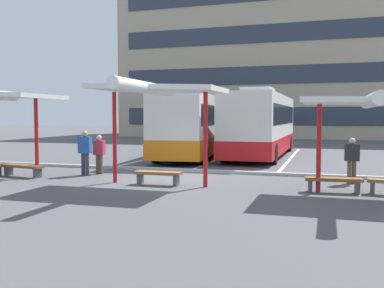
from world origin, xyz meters
TOP-DOWN VIEW (x-y plane):
  - ground_plane at (0.00, 0.00)m, footprint 160.00×160.00m
  - terminal_building at (0.03, 37.52)m, footprint 34.44×15.95m
  - coach_bus_0 at (-1.61, 8.28)m, footprint 3.58×10.38m
  - coach_bus_1 at (1.93, 9.87)m, footprint 2.75×11.26m
  - lane_stripe_0 at (-3.63, 9.29)m, footprint 0.16×14.00m
  - lane_stripe_1 at (0.00, 9.29)m, footprint 0.16×14.00m
  - lane_stripe_2 at (3.63, 9.29)m, footprint 0.16×14.00m
  - bench_1 at (-5.44, -1.22)m, footprint 1.82×0.66m
  - waiting_shelter_1 at (0.16, -1.69)m, footprint 4.24×4.40m
  - bench_2 at (0.16, -1.49)m, footprint 1.58×0.46m
  - waiting_shelter_2 at (6.61, -1.64)m, footprint 3.68×4.21m
  - bench_3 at (5.71, -1.27)m, footprint 1.67×0.54m
  - platform_kerb at (0.00, 2.01)m, footprint 44.00×0.24m
  - waiting_passenger_0 at (-3.09, 0.36)m, footprint 0.45×0.23m
  - waiting_passenger_1 at (6.32, 0.78)m, footprint 0.49×0.34m
  - waiting_passenger_2 at (-3.42, -0.13)m, footprint 0.50×0.23m

SIDE VIEW (x-z plane):
  - ground_plane at x=0.00m, z-range 0.00..0.00m
  - lane_stripe_0 at x=-3.63m, z-range 0.00..0.01m
  - lane_stripe_1 at x=0.00m, z-range 0.00..0.01m
  - lane_stripe_2 at x=3.63m, z-range 0.00..0.01m
  - platform_kerb at x=0.00m, z-range 0.00..0.12m
  - bench_2 at x=0.16m, z-range 0.11..0.56m
  - bench_3 at x=5.71m, z-range 0.11..0.56m
  - bench_1 at x=-5.44m, z-range 0.11..0.56m
  - waiting_passenger_0 at x=-3.09m, z-range 0.10..1.65m
  - waiting_passenger_1 at x=6.32m, z-range 0.11..1.66m
  - waiting_passenger_2 at x=-3.42m, z-range 0.14..1.87m
  - coach_bus_0 at x=-1.61m, z-range -0.15..3.61m
  - coach_bus_1 at x=1.93m, z-range -0.14..3.65m
  - waiting_shelter_2 at x=6.61m, z-range 1.21..4.08m
  - waiting_shelter_1 at x=0.16m, z-range 1.43..4.77m
  - terminal_building at x=0.03m, z-range -1.37..18.15m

